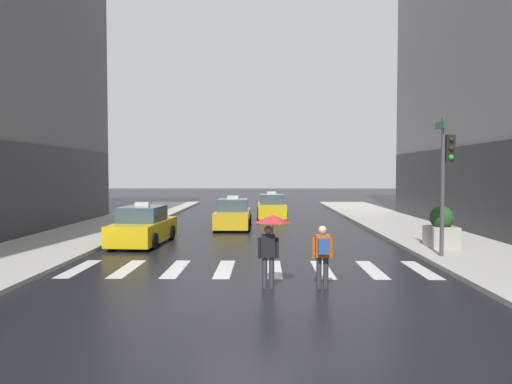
# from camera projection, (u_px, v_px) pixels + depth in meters

# --- Properties ---
(ground_plane) EXTENTS (160.00, 160.00, 0.00)m
(ground_plane) POSITION_uv_depth(u_px,v_px,m) (245.00, 294.00, 11.63)
(ground_plane) COLOR black
(crosswalk_markings) EXTENTS (11.30, 2.80, 0.01)m
(crosswalk_markings) POSITION_uv_depth(u_px,v_px,m) (249.00, 269.00, 14.63)
(crosswalk_markings) COLOR silver
(crosswalk_markings) RESTS_ON ground
(traffic_light_pole) EXTENTS (0.44, 0.84, 4.80)m
(traffic_light_pole) POSITION_uv_depth(u_px,v_px,m) (446.00, 167.00, 16.00)
(traffic_light_pole) COLOR #47474C
(traffic_light_pole) RESTS_ON curb_right
(taxi_lead) EXTENTS (2.13, 4.63, 1.80)m
(taxi_lead) POSITION_uv_depth(u_px,v_px,m) (143.00, 227.00, 19.79)
(taxi_lead) COLOR yellow
(taxi_lead) RESTS_ON ground
(taxi_second) EXTENTS (1.93, 4.54, 1.80)m
(taxi_second) POSITION_uv_depth(u_px,v_px,m) (233.00, 215.00, 25.47)
(taxi_second) COLOR gold
(taxi_second) RESTS_ON ground
(taxi_third) EXTENTS (1.98, 4.57, 1.80)m
(taxi_third) POSITION_uv_depth(u_px,v_px,m) (272.00, 208.00, 31.04)
(taxi_third) COLOR yellow
(taxi_third) RESTS_ON ground
(pedestrian_with_umbrella) EXTENTS (0.96, 0.96, 1.94)m
(pedestrian_with_umbrella) POSITION_uv_depth(u_px,v_px,m) (271.00, 231.00, 12.14)
(pedestrian_with_umbrella) COLOR #333338
(pedestrian_with_umbrella) RESTS_ON ground
(pedestrian_with_backpack) EXTENTS (0.55, 0.43, 1.65)m
(pedestrian_with_backpack) POSITION_uv_depth(u_px,v_px,m) (323.00, 252.00, 12.15)
(pedestrian_with_backpack) COLOR #333338
(pedestrian_with_backpack) RESTS_ON ground
(planter_near_corner) EXTENTS (1.10, 1.10, 1.60)m
(planter_near_corner) POSITION_uv_depth(u_px,v_px,m) (441.00, 228.00, 18.10)
(planter_near_corner) COLOR #A8A399
(planter_near_corner) RESTS_ON curb_right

